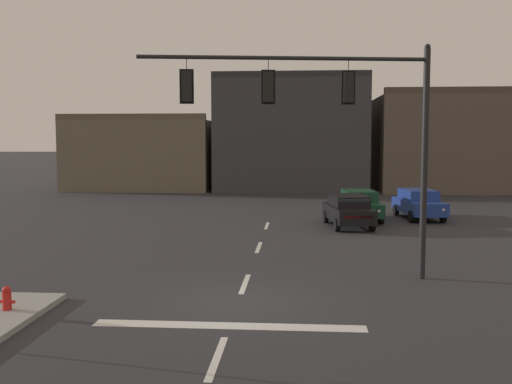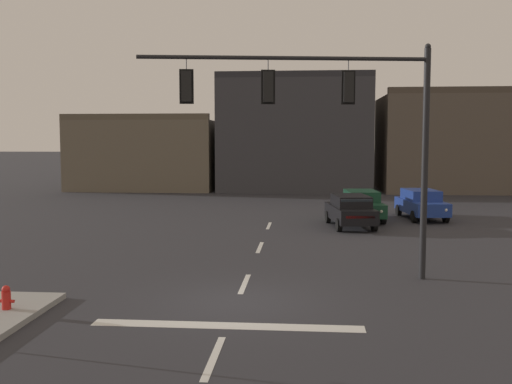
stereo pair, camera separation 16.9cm
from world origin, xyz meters
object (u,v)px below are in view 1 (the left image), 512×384
object	(u,v)px
car_lot_nearside	(359,204)
fire_hydrant	(7,303)
signal_mast_near_side	(335,113)
car_lot_middle	(418,203)
car_lot_farside	(348,210)

from	to	relation	value
car_lot_nearside	fire_hydrant	world-z (taller)	car_lot_nearside
signal_mast_near_side	car_lot_middle	xyz separation A→B (m)	(5.53, 14.61, -4.29)
car_lot_farside	car_lot_middle	bearing A→B (deg)	39.41
signal_mast_near_side	fire_hydrant	bearing A→B (deg)	-152.31
car_lot_nearside	car_lot_farside	bearing A→B (deg)	-107.48
car_lot_middle	car_lot_farside	size ratio (longest dim) A/B	1.00
signal_mast_near_side	fire_hydrant	distance (m)	10.49
car_lot_farside	car_lot_nearside	bearing A→B (deg)	72.52
car_lot_farside	signal_mast_near_side	bearing A→B (deg)	-97.07
signal_mast_near_side	car_lot_nearside	xyz separation A→B (m)	(2.20, 13.78, -4.29)
car_lot_middle	car_lot_farside	xyz separation A→B (m)	(-4.14, -3.40, 0.00)
car_lot_middle	signal_mast_near_side	bearing A→B (deg)	-110.73
car_lot_middle	car_lot_farside	world-z (taller)	same
signal_mast_near_side	fire_hydrant	xyz separation A→B (m)	(-8.25, -4.33, -4.82)
signal_mast_near_side	fire_hydrant	size ratio (longest dim) A/B	11.67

